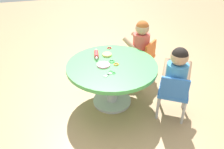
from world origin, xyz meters
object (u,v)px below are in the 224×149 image
seated_child_left (177,71)px  seated_child_right (141,40)px  child_chair_left (173,92)px  craft_table (112,73)px  child_chair_right (143,57)px  craft_scissors (110,73)px  rolling_pin (96,54)px

seated_child_left → seated_child_right: same height
child_chair_left → seated_child_left: 0.23m
craft_table → child_chair_left: size_ratio=1.82×
child_chair_right → seated_child_right: size_ratio=1.05×
child_chair_right → seated_child_right: bearing=41.0°
seated_child_left → craft_scissors: size_ratio=3.63×
child_chair_right → craft_scissors: (-0.58, 0.59, 0.20)m
child_chair_right → craft_scissors: size_ratio=3.82×
seated_child_left → craft_scissors: seated_child_left is taller
seated_child_right → rolling_pin: (-0.21, 0.62, -0.00)m
child_chair_right → seated_child_right: 0.23m
craft_table → craft_scissors: craft_scissors is taller
child_chair_right → seated_child_right: (0.03, 0.03, 0.23)m
rolling_pin → craft_table: bearing=-152.7°
seated_child_right → craft_table: bearing=131.5°
child_chair_left → child_chair_right: (0.80, 0.02, 0.00)m
child_chair_right → craft_scissors: 0.85m
child_chair_left → seated_child_right: bearing=3.2°
seated_child_right → craft_scissors: size_ratio=3.63×
craft_scissors → rolling_pin: bearing=8.1°
craft_table → seated_child_left: seated_child_left is taller
craft_scissors → seated_child_left: bearing=-105.9°
seated_child_right → rolling_pin: size_ratio=2.22×
seated_child_left → seated_child_right: 0.80m
child_chair_left → seated_child_left: seated_child_left is taller
seated_child_left → craft_scissors: (0.18, 0.63, -0.03)m
seated_child_left → craft_table: bearing=58.3°
child_chair_left → craft_scissors: child_chair_left is taller
seated_child_left → rolling_pin: size_ratio=2.22×
child_chair_left → craft_scissors: size_ratio=3.82×
craft_table → child_chair_left: 0.67m
child_chair_right → seated_child_left: bearing=-176.9°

